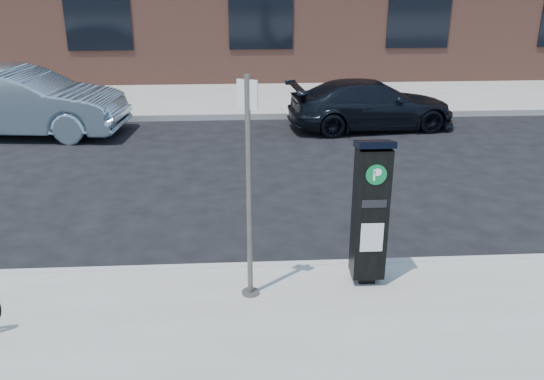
{
  "coord_description": "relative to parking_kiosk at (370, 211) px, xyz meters",
  "views": [
    {
      "loc": [
        -0.77,
        -6.6,
        3.78
      ],
      "look_at": [
        -0.34,
        0.5,
        0.98
      ],
      "focal_mm": 38.0,
      "sensor_mm": 36.0,
      "label": 1
    }
  ],
  "objects": [
    {
      "name": "sign_pole",
      "position": [
        -1.42,
        -0.23,
        0.35
      ],
      "size": [
        0.22,
        0.21,
        2.58
      ],
      "rotation": [
        0.0,
        0.0,
        -0.42
      ],
      "color": "#5D5852",
      "rests_on": "sidewalk_near"
    },
    {
      "name": "sidewalk_far",
      "position": [
        -0.76,
        14.5,
        -1.01
      ],
      "size": [
        60.0,
        12.0,
        0.15
      ],
      "primitive_type": "cube",
      "color": "gray",
      "rests_on": "ground"
    },
    {
      "name": "parking_kiosk",
      "position": [
        0.0,
        0.0,
        0.0
      ],
      "size": [
        0.42,
        0.37,
        1.82
      ],
      "rotation": [
        0.0,
        0.0,
        -0.0
      ],
      "color": "black",
      "rests_on": "sidewalk_near"
    },
    {
      "name": "curb_far",
      "position": [
        -0.76,
        8.52,
        -1.01
      ],
      "size": [
        60.0,
        0.12,
        0.16
      ],
      "primitive_type": "cube",
      "color": "#9E9B93",
      "rests_on": "ground"
    },
    {
      "name": "car_dark",
      "position": [
        1.72,
        7.5,
        -0.5
      ],
      "size": [
        4.2,
        2.07,
        1.17
      ],
      "primitive_type": "imported",
      "rotation": [
        0.0,
        0.0,
        1.68
      ],
      "color": "black",
      "rests_on": "ground"
    },
    {
      "name": "ground",
      "position": [
        -0.76,
        0.5,
        -1.08
      ],
      "size": [
        120.0,
        120.0,
        0.0
      ],
      "primitive_type": "plane",
      "color": "black",
      "rests_on": "ground"
    },
    {
      "name": "car_silver",
      "position": [
        -6.58,
        7.39,
        -0.3
      ],
      "size": [
        4.9,
        2.12,
        1.57
      ],
      "primitive_type": "imported",
      "rotation": [
        0.0,
        0.0,
        1.47
      ],
      "color": "#869DAA",
      "rests_on": "ground"
    },
    {
      "name": "curb_near",
      "position": [
        -0.76,
        0.48,
        -1.01
      ],
      "size": [
        60.0,
        0.12,
        0.16
      ],
      "primitive_type": "cube",
      "color": "#9E9B93",
      "rests_on": "ground"
    }
  ]
}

